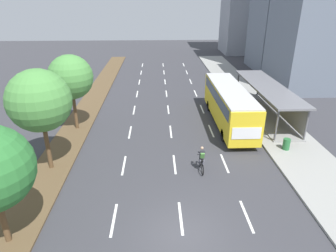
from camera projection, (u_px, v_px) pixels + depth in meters
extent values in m
plane|color=#38383D|center=(183.00, 234.00, 14.42)|extent=(140.00, 140.00, 0.00)
cube|color=brown|center=(92.00, 102.00, 32.39)|extent=(2.60, 52.00, 0.12)
cube|color=gray|center=(250.00, 100.00, 33.02)|extent=(4.50, 52.00, 0.15)
cube|color=white|center=(114.00, 220.00, 15.36)|extent=(0.14, 2.52, 0.01)
cube|color=white|center=(124.00, 165.00, 20.30)|extent=(0.14, 2.52, 0.01)
cube|color=white|center=(130.00, 132.00, 25.25)|extent=(0.14, 2.52, 0.01)
cube|color=white|center=(134.00, 110.00, 30.19)|extent=(0.14, 2.52, 0.01)
cube|color=white|center=(137.00, 94.00, 35.14)|extent=(0.14, 2.52, 0.01)
cube|color=white|center=(139.00, 82.00, 40.08)|extent=(0.14, 2.52, 0.01)
cube|color=white|center=(141.00, 73.00, 45.02)|extent=(0.14, 2.52, 0.01)
cube|color=white|center=(142.00, 65.00, 49.97)|extent=(0.14, 2.52, 0.01)
cube|color=white|center=(181.00, 218.00, 15.49)|extent=(0.14, 2.52, 0.01)
cube|color=white|center=(175.00, 164.00, 20.43)|extent=(0.14, 2.52, 0.01)
cube|color=white|center=(171.00, 131.00, 25.38)|extent=(0.14, 2.52, 0.01)
cube|color=white|center=(168.00, 109.00, 30.32)|extent=(0.14, 2.52, 0.01)
cube|color=white|center=(166.00, 94.00, 35.26)|extent=(0.14, 2.52, 0.01)
cube|color=white|center=(165.00, 82.00, 40.21)|extent=(0.14, 2.52, 0.01)
cube|color=white|center=(164.00, 72.00, 45.15)|extent=(0.14, 2.52, 0.01)
cube|color=white|center=(163.00, 65.00, 50.09)|extent=(0.14, 2.52, 0.01)
cube|color=white|center=(247.00, 216.00, 15.61)|extent=(0.14, 2.52, 0.01)
cube|color=white|center=(225.00, 163.00, 20.56)|extent=(0.14, 2.52, 0.01)
cube|color=white|center=(211.00, 131.00, 25.50)|extent=(0.14, 2.52, 0.01)
cube|color=white|center=(202.00, 109.00, 30.45)|extent=(0.14, 2.52, 0.01)
cube|color=white|center=(196.00, 93.00, 35.39)|extent=(0.14, 2.52, 0.01)
cube|color=white|center=(191.00, 81.00, 40.33)|extent=(0.14, 2.52, 0.01)
cube|color=white|center=(187.00, 72.00, 45.28)|extent=(0.14, 2.52, 0.01)
cube|color=white|center=(184.00, 65.00, 50.22)|extent=(0.14, 2.52, 0.01)
cube|color=gray|center=(264.00, 114.00, 28.69)|extent=(2.60, 12.15, 0.10)
cylinder|color=#56565B|center=(277.00, 125.00, 22.78)|extent=(0.16, 0.16, 2.60)
cylinder|color=#56565B|center=(238.00, 84.00, 33.43)|extent=(0.16, 0.16, 2.60)
cylinder|color=#56565B|center=(307.00, 125.00, 22.86)|extent=(0.16, 0.16, 2.60)
cylinder|color=#56565B|center=(258.00, 84.00, 33.52)|extent=(0.16, 0.16, 2.60)
cube|color=gray|center=(279.00, 100.00, 28.19)|extent=(0.10, 11.54, 2.34)
cube|color=slate|center=(268.00, 87.00, 27.59)|extent=(2.90, 12.55, 0.16)
cube|color=yellow|center=(229.00, 104.00, 26.22)|extent=(2.50, 11.20, 2.80)
cube|color=#2D3D4C|center=(230.00, 95.00, 25.88)|extent=(2.54, 10.30, 0.90)
cube|color=#B7B7B7|center=(230.00, 89.00, 25.64)|extent=(2.45, 10.98, 0.12)
cube|color=#2D3D4C|center=(217.00, 84.00, 31.22)|extent=(2.25, 0.06, 1.54)
cube|color=white|center=(247.00, 133.00, 21.17)|extent=(2.12, 0.04, 0.90)
cylinder|color=black|center=(209.00, 106.00, 29.90)|extent=(0.30, 1.00, 1.00)
cylinder|color=black|center=(231.00, 105.00, 29.98)|extent=(0.30, 1.00, 1.00)
cylinder|color=black|center=(224.00, 135.00, 23.55)|extent=(0.30, 1.00, 1.00)
cylinder|color=black|center=(251.00, 135.00, 23.63)|extent=(0.30, 1.00, 1.00)
torus|color=black|center=(200.00, 161.00, 20.11)|extent=(0.06, 0.72, 0.72)
torus|color=black|center=(203.00, 170.00, 19.11)|extent=(0.06, 0.72, 0.72)
cylinder|color=black|center=(202.00, 162.00, 19.50)|extent=(0.05, 0.94, 0.05)
cylinder|color=black|center=(202.00, 165.00, 19.48)|extent=(0.05, 0.57, 0.42)
cylinder|color=black|center=(202.00, 163.00, 19.31)|extent=(0.04, 0.04, 0.40)
cube|color=black|center=(202.00, 160.00, 19.23)|extent=(0.12, 0.24, 0.06)
cylinder|color=black|center=(201.00, 154.00, 19.85)|extent=(0.46, 0.04, 0.04)
cube|color=black|center=(202.00, 155.00, 19.26)|extent=(0.30, 0.36, 0.59)
cube|color=#4C893D|center=(202.00, 156.00, 19.10)|extent=(0.26, 0.26, 0.42)
sphere|color=tan|center=(202.00, 148.00, 19.20)|extent=(0.20, 0.20, 0.20)
cylinder|color=#4C4C56|center=(200.00, 160.00, 19.39)|extent=(0.12, 0.42, 0.25)
cylinder|color=#4C4C56|center=(199.00, 162.00, 19.65)|extent=(0.10, 0.17, 0.41)
cylinder|color=#4C4C56|center=(204.00, 160.00, 19.40)|extent=(0.12, 0.42, 0.25)
cylinder|color=#4C4C56|center=(203.00, 162.00, 19.66)|extent=(0.10, 0.17, 0.41)
cylinder|color=black|center=(199.00, 152.00, 19.43)|extent=(0.09, 0.47, 0.28)
cylinder|color=black|center=(204.00, 152.00, 19.45)|extent=(0.09, 0.47, 0.28)
cylinder|color=brown|center=(3.00, 219.00, 13.42)|extent=(0.28, 0.28, 2.50)
cylinder|color=brown|center=(48.00, 146.00, 19.21)|extent=(0.28, 0.28, 3.25)
sphere|color=#4C8E42|center=(39.00, 101.00, 17.96)|extent=(3.90, 3.90, 3.90)
cylinder|color=brown|center=(75.00, 111.00, 25.17)|extent=(0.28, 0.28, 3.15)
sphere|color=#4C8E42|center=(71.00, 77.00, 23.98)|extent=(3.64, 3.64, 3.64)
cylinder|color=#286B38|center=(286.00, 144.00, 21.97)|extent=(0.52, 0.52, 0.85)
cube|color=slate|center=(311.00, 24.00, 34.94)|extent=(7.24, 9.28, 15.36)
cube|color=#8E939E|center=(244.00, 2.00, 57.54)|extent=(7.46, 8.51, 19.19)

